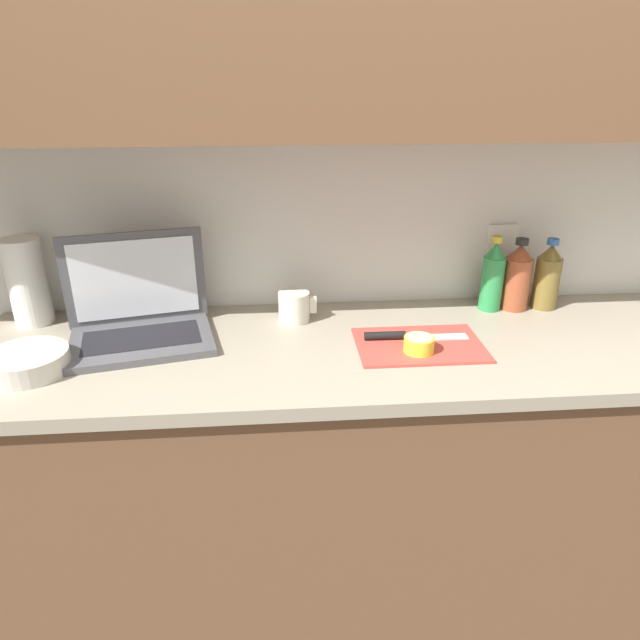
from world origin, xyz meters
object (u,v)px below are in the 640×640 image
at_px(bowl_white, 27,362).
at_px(measuring_cup, 294,307).
at_px(lemon_half_cut, 419,344).
at_px(knife, 398,336).
at_px(paper_towel_roll, 27,282).
at_px(cutting_board, 419,345).
at_px(bottle_water_clear, 493,277).
at_px(bottle_green_soda, 547,277).
at_px(laptop, 139,315).
at_px(bottle_oil_tall, 517,277).

bearing_deg(bowl_white, measuring_cup, 21.39).
height_order(lemon_half_cut, measuring_cup, measuring_cup).
relative_size(knife, measuring_cup, 2.54).
bearing_deg(paper_towel_roll, cutting_board, -13.08).
relative_size(bowl_white, paper_towel_roll, 0.78).
relative_size(knife, bottle_water_clear, 1.23).
height_order(bottle_green_soda, bottle_water_clear, bottle_water_clear).
bearing_deg(measuring_cup, bottle_water_clear, 3.83).
relative_size(cutting_board, bowl_white, 1.71).
xyz_separation_m(bowl_white, paper_towel_roll, (-0.09, 0.31, 0.10)).
bearing_deg(cutting_board, bottle_water_clear, 40.87).
distance_m(laptop, paper_towel_roll, 0.35).
bearing_deg(lemon_half_cut, paper_towel_roll, 164.52).
distance_m(measuring_cup, bowl_white, 0.70).
distance_m(laptop, bottle_green_soda, 1.19).
distance_m(lemon_half_cut, paper_towel_roll, 1.10).
height_order(bottle_water_clear, bowl_white, bottle_water_clear).
height_order(cutting_board, paper_towel_roll, paper_towel_roll).
bearing_deg(lemon_half_cut, bottle_green_soda, 31.57).
distance_m(bottle_oil_tall, bottle_water_clear, 0.08).
relative_size(bottle_water_clear, measuring_cup, 2.06).
height_order(laptop, bottle_oil_tall, laptop).
xyz_separation_m(cutting_board, knife, (-0.05, 0.03, 0.01)).
bearing_deg(bottle_green_soda, knife, -157.57).
distance_m(lemon_half_cut, bottle_green_soda, 0.54).
height_order(laptop, lemon_half_cut, laptop).
bearing_deg(measuring_cup, paper_towel_roll, 176.12).
bearing_deg(laptop, bowl_white, -154.52).
xyz_separation_m(bottle_water_clear, measuring_cup, (-0.59, -0.04, -0.06)).
relative_size(measuring_cup, paper_towel_roll, 0.44).
relative_size(laptop, bottle_oil_tall, 1.90).
bearing_deg(measuring_cup, knife, -31.27).
xyz_separation_m(cutting_board, paper_towel_roll, (-1.07, 0.25, 0.12)).
height_order(cutting_board, lemon_half_cut, lemon_half_cut).
distance_m(laptop, cutting_board, 0.75).
bearing_deg(bowl_white, bottle_water_clear, 13.32).
relative_size(lemon_half_cut, bowl_white, 0.40).
xyz_separation_m(bottle_water_clear, paper_towel_roll, (-1.34, 0.01, 0.02)).
xyz_separation_m(cutting_board, measuring_cup, (-0.32, 0.20, 0.04)).
relative_size(cutting_board, measuring_cup, 3.00).
height_order(bottle_water_clear, paper_towel_roll, paper_towel_roll).
xyz_separation_m(bottle_green_soda, bottle_water_clear, (-0.17, -0.00, 0.01)).
distance_m(cutting_board, bowl_white, 0.97).
xyz_separation_m(laptop, measuring_cup, (0.42, 0.08, -0.02)).
bearing_deg(bottle_oil_tall, knife, -152.98).
bearing_deg(laptop, bottle_green_soda, -6.65).
relative_size(laptop, lemon_half_cut, 5.34).
bearing_deg(bowl_white, cutting_board, 3.40).
relative_size(bottle_green_soda, bottle_water_clear, 0.95).
distance_m(lemon_half_cut, bowl_white, 0.96).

